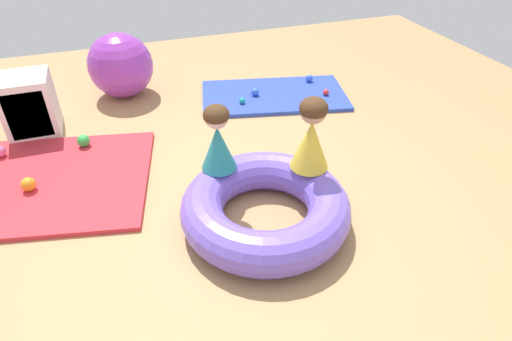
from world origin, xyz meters
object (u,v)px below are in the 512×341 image
play_ball_green (83,141)px  exercise_ball_large (121,65)px  child_in_yellow (311,134)px  child_in_teal (218,138)px  play_ball_orange (28,184)px  play_ball_blue (309,78)px  play_ball_blue_second (255,92)px  play_ball_red (326,92)px  inflatable_cushion (265,208)px  play_ball_teal (242,101)px  storage_cube (29,107)px

play_ball_green → exercise_ball_large: exercise_ball_large is taller
exercise_ball_large → child_in_yellow: bearing=-63.5°
child_in_yellow → child_in_teal: 0.65m
play_ball_green → play_ball_orange: bearing=-127.8°
play_ball_blue → play_ball_orange: play_ball_orange is taller
play_ball_green → child_in_yellow: bearing=-38.4°
play_ball_orange → play_ball_blue_second: 2.38m
child_in_yellow → play_ball_blue: child_in_yellow is taller
play_ball_red → play_ball_green: bearing=-174.8°
inflatable_cushion → child_in_yellow: size_ratio=2.17×
inflatable_cushion → play_ball_red: size_ratio=17.61×
exercise_ball_large → play_ball_teal: bearing=-31.8°
play_ball_blue → inflatable_cushion: bearing=-122.1°
exercise_ball_large → storage_cube: exercise_ball_large is taller
child_in_teal → storage_cube: child_in_teal is taller
play_ball_blue → storage_cube: (-2.88, -0.15, 0.20)m
inflatable_cushion → exercise_ball_large: exercise_ball_large is taller
child_in_yellow → play_ball_blue_second: child_in_yellow is taller
play_ball_blue → play_ball_red: (0.02, -0.38, -0.01)m
play_ball_teal → play_ball_blue_second: play_ball_blue_second is taller
inflatable_cushion → child_in_teal: bearing=120.7°
play_ball_red → play_ball_teal: bearing=173.5°
child_in_teal → play_ball_red: 2.04m
play_ball_teal → play_ball_blue_second: bearing=35.5°
child_in_yellow → play_ball_blue_second: 1.79m
play_ball_green → play_ball_blue: bearing=13.8°
play_ball_orange → child_in_yellow: bearing=-20.0°
storage_cube → play_ball_teal: bearing=-3.4°
inflatable_cushion → child_in_yellow: bearing=23.8°
play_ball_teal → play_ball_blue: bearing=17.1°
play_ball_blue_second → play_ball_orange: bearing=-155.4°
child_in_teal → play_ball_blue: 2.28m
play_ball_red → child_in_yellow: bearing=-121.4°
play_ball_blue_second → storage_cube: bearing=-179.6°
play_ball_teal → play_ball_blue_second: 0.23m
exercise_ball_large → storage_cube: bearing=-146.3°
exercise_ball_large → play_ball_green: bearing=-113.5°
inflatable_cushion → storage_cube: size_ratio=2.10×
play_ball_blue_second → storage_cube: (-2.18, -0.01, 0.20)m
child_in_teal → play_ball_teal: child_in_teal is taller
child_in_yellow → child_in_teal: size_ratio=1.09×
play_ball_red → storage_cube: storage_cube is taller
child_in_yellow → play_ball_blue: bearing=71.8°
inflatable_cushion → play_ball_orange: size_ratio=10.78×
play_ball_blue → play_ball_red: play_ball_blue is taller
inflatable_cushion → play_ball_blue_second: (0.57, 1.89, -0.07)m
child_in_yellow → exercise_ball_large: size_ratio=0.80×
inflatable_cushion → play_ball_orange: inflatable_cushion is taller
child_in_teal → exercise_ball_large: bearing=-44.4°
exercise_ball_large → play_ball_blue_second: bearing=-23.2°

